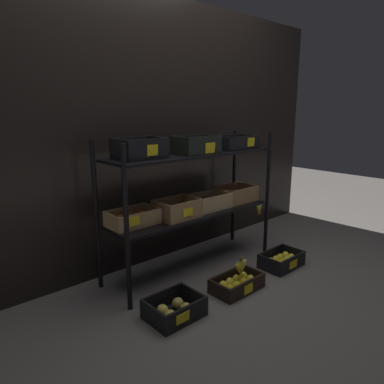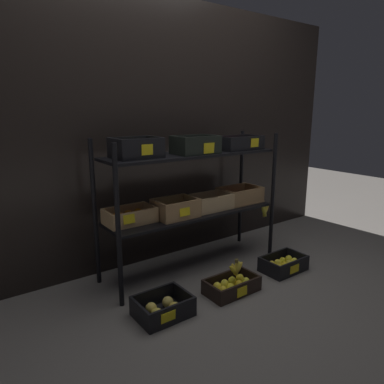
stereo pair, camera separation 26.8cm
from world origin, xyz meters
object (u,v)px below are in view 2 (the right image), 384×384
at_px(crate_ground_lemon, 232,286).
at_px(crate_ground_center_lemon, 283,265).
at_px(display_rack, 193,185).
at_px(banana_bunch_loose, 236,269).
at_px(crate_ground_apple_gold, 163,308).

xyz_separation_m(crate_ground_lemon, crate_ground_center_lemon, (0.55, 0.01, 0.00)).
xyz_separation_m(display_rack, banana_bunch_loose, (0.02, -0.48, -0.51)).
bearing_deg(crate_ground_center_lemon, crate_ground_lemon, -178.96).
distance_m(crate_ground_center_lemon, banana_bunch_loose, 0.53).
bearing_deg(banana_bunch_loose, display_rack, 92.08).
xyz_separation_m(crate_ground_lemon, banana_bunch_loose, (0.04, 0.00, 0.12)).
xyz_separation_m(crate_ground_center_lemon, banana_bunch_loose, (-0.52, -0.01, 0.11)).
xyz_separation_m(display_rack, crate_ground_lemon, (-0.02, -0.48, -0.63)).
distance_m(display_rack, crate_ground_apple_gold, 0.95).
bearing_deg(display_rack, crate_ground_apple_gold, -141.29).
relative_size(crate_ground_lemon, crate_ground_center_lemon, 1.08).
relative_size(crate_ground_center_lemon, banana_bunch_loose, 2.35).
bearing_deg(crate_ground_center_lemon, crate_ground_apple_gold, 178.53).
xyz_separation_m(display_rack, crate_ground_apple_gold, (-0.55, -0.44, -0.63)).
height_order(display_rack, crate_ground_center_lemon, display_rack).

